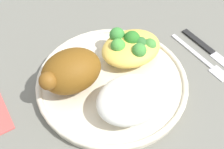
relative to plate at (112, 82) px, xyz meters
name	(u,v)px	position (x,y,z in m)	size (l,w,h in m)	color
ground_plane	(112,85)	(0.00, 0.00, -0.01)	(2.00, 2.00, 0.00)	#66665C
plate	(112,82)	(0.00, 0.00, 0.00)	(0.26, 0.26, 0.02)	beige
roasted_chicken	(71,71)	(0.06, -0.02, 0.04)	(0.11, 0.08, 0.07)	brown
rice_pile	(129,99)	(0.01, 0.07, 0.03)	(0.11, 0.09, 0.05)	white
mac_cheese_with_broccoli	(131,46)	(-0.06, -0.03, 0.03)	(0.11, 0.09, 0.05)	#E2BB4E
fork	(202,58)	(-0.18, 0.03, -0.01)	(0.03, 0.14, 0.01)	silver
knife	(213,52)	(-0.21, 0.03, -0.01)	(0.03, 0.19, 0.01)	black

